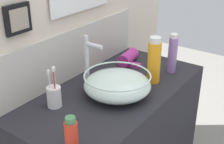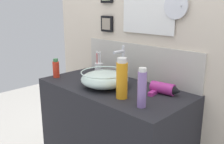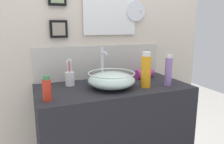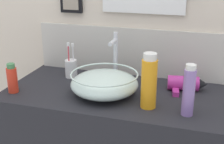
% 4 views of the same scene
% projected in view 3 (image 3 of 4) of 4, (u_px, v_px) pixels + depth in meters
% --- Properties ---
extents(vanity_counter, '(1.06, 0.53, 0.89)m').
position_uv_depth(vanity_counter, '(113.00, 143.00, 1.64)').
color(vanity_counter, '#232328').
rests_on(vanity_counter, ground).
extents(back_panel, '(1.90, 0.10, 2.53)m').
position_uv_depth(back_panel, '(99.00, 31.00, 1.74)').
color(back_panel, beige).
rests_on(back_panel, ground).
extents(glass_bowl_sink, '(0.32, 0.32, 0.11)m').
position_uv_depth(glass_bowl_sink, '(112.00, 80.00, 1.48)').
color(glass_bowl_sink, silver).
rests_on(glass_bowl_sink, vanity_counter).
extents(faucet, '(0.02, 0.11, 0.26)m').
position_uv_depth(faucet, '(103.00, 62.00, 1.62)').
color(faucet, silver).
rests_on(faucet, vanity_counter).
extents(hair_drier, '(0.20, 0.15, 0.07)m').
position_uv_depth(hair_drier, '(146.00, 74.00, 1.77)').
color(hair_drier, '#B22D8C').
rests_on(hair_drier, vanity_counter).
extents(toothbrush_cup, '(0.07, 0.07, 0.20)m').
position_uv_depth(toothbrush_cup, '(70.00, 78.00, 1.54)').
color(toothbrush_cup, white).
rests_on(toothbrush_cup, vanity_counter).
extents(lotion_bottle, '(0.05, 0.05, 0.22)m').
position_uv_depth(lotion_bottle, '(168.00, 71.00, 1.53)').
color(lotion_bottle, '#8C6BB2').
rests_on(lotion_bottle, vanity_counter).
extents(shampoo_bottle, '(0.07, 0.07, 0.25)m').
position_uv_depth(shampoo_bottle, '(146.00, 70.00, 1.48)').
color(shampoo_bottle, orange).
rests_on(shampoo_bottle, vanity_counter).
extents(spray_bottle, '(0.05, 0.05, 0.15)m').
position_uv_depth(spray_bottle, '(47.00, 89.00, 1.22)').
color(spray_bottle, red).
rests_on(spray_bottle, vanity_counter).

